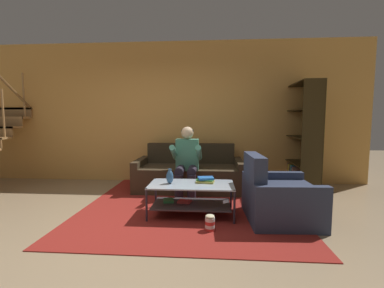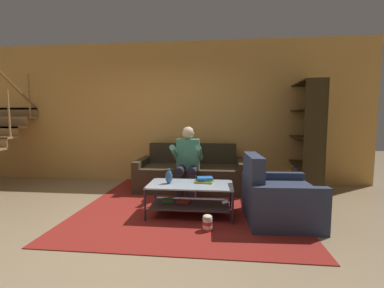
{
  "view_description": "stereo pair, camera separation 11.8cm",
  "coord_description": "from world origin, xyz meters",
  "px_view_note": "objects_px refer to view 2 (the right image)",
  "views": [
    {
      "loc": [
        1.02,
        -2.93,
        1.31
      ],
      "look_at": [
        0.74,
        0.95,
        0.94
      ],
      "focal_mm": 24.0,
      "sensor_mm": 36.0,
      "label": 1
    },
    {
      "loc": [
        1.14,
        -2.92,
        1.31
      ],
      "look_at": [
        0.74,
        0.95,
        0.94
      ],
      "focal_mm": 24.0,
      "sensor_mm": 36.0,
      "label": 2
    }
  ],
  "objects_px": {
    "coffee_table": "(190,194)",
    "book_stack": "(205,180)",
    "vase": "(169,177)",
    "armchair": "(277,199)",
    "couch": "(191,174)",
    "popcorn_tub": "(207,223)",
    "person_seated_center": "(187,159)",
    "bookshelf": "(306,151)"
  },
  "relations": [
    {
      "from": "coffee_table",
      "to": "armchair",
      "type": "relative_size",
      "value": 1.21
    },
    {
      "from": "coffee_table",
      "to": "popcorn_tub",
      "type": "relative_size",
      "value": 5.77
    },
    {
      "from": "couch",
      "to": "popcorn_tub",
      "type": "bearing_deg",
      "value": -77.83
    },
    {
      "from": "vase",
      "to": "bookshelf",
      "type": "height_order",
      "value": "bookshelf"
    },
    {
      "from": "person_seated_center",
      "to": "bookshelf",
      "type": "relative_size",
      "value": 0.6
    },
    {
      "from": "armchair",
      "to": "popcorn_tub",
      "type": "relative_size",
      "value": 4.78
    },
    {
      "from": "vase",
      "to": "couch",
      "type": "bearing_deg",
      "value": 83.29
    },
    {
      "from": "coffee_table",
      "to": "book_stack",
      "type": "xyz_separation_m",
      "value": [
        0.2,
        0.1,
        0.18
      ]
    },
    {
      "from": "book_stack",
      "to": "armchair",
      "type": "xyz_separation_m",
      "value": [
        0.95,
        -0.18,
        -0.19
      ]
    },
    {
      "from": "bookshelf",
      "to": "armchair",
      "type": "distance_m",
      "value": 1.87
    },
    {
      "from": "person_seated_center",
      "to": "armchair",
      "type": "relative_size",
      "value": 1.26
    },
    {
      "from": "couch",
      "to": "book_stack",
      "type": "distance_m",
      "value": 1.29
    },
    {
      "from": "couch",
      "to": "person_seated_center",
      "type": "height_order",
      "value": "person_seated_center"
    },
    {
      "from": "couch",
      "to": "book_stack",
      "type": "height_order",
      "value": "couch"
    },
    {
      "from": "vase",
      "to": "person_seated_center",
      "type": "bearing_deg",
      "value": 78.88
    },
    {
      "from": "vase",
      "to": "armchair",
      "type": "xyz_separation_m",
      "value": [
        1.43,
        -0.08,
        -0.25
      ]
    },
    {
      "from": "person_seated_center",
      "to": "bookshelf",
      "type": "bearing_deg",
      "value": 18.79
    },
    {
      "from": "vase",
      "to": "popcorn_tub",
      "type": "bearing_deg",
      "value": -41.07
    },
    {
      "from": "couch",
      "to": "popcorn_tub",
      "type": "distance_m",
      "value": 1.87
    },
    {
      "from": "coffee_table",
      "to": "vase",
      "type": "distance_m",
      "value": 0.37
    },
    {
      "from": "person_seated_center",
      "to": "vase",
      "type": "bearing_deg",
      "value": -101.12
    },
    {
      "from": "coffee_table",
      "to": "book_stack",
      "type": "distance_m",
      "value": 0.29
    },
    {
      "from": "vase",
      "to": "armchair",
      "type": "relative_size",
      "value": 0.21
    },
    {
      "from": "person_seated_center",
      "to": "coffee_table",
      "type": "xyz_separation_m",
      "value": [
        0.13,
        -0.79,
        -0.36
      ]
    },
    {
      "from": "bookshelf",
      "to": "popcorn_tub",
      "type": "distance_m",
      "value": 2.73
    },
    {
      "from": "coffee_table",
      "to": "vase",
      "type": "relative_size",
      "value": 5.61
    },
    {
      "from": "couch",
      "to": "vase",
      "type": "distance_m",
      "value": 1.37
    },
    {
      "from": "coffee_table",
      "to": "book_stack",
      "type": "relative_size",
      "value": 4.36
    },
    {
      "from": "popcorn_tub",
      "to": "book_stack",
      "type": "bearing_deg",
      "value": 96.47
    },
    {
      "from": "vase",
      "to": "book_stack",
      "type": "xyz_separation_m",
      "value": [
        0.48,
        0.11,
        -0.06
      ]
    },
    {
      "from": "coffee_table",
      "to": "popcorn_tub",
      "type": "distance_m",
      "value": 0.59
    },
    {
      "from": "bookshelf",
      "to": "armchair",
      "type": "relative_size",
      "value": 2.08
    },
    {
      "from": "couch",
      "to": "bookshelf",
      "type": "bearing_deg",
      "value": 5.02
    },
    {
      "from": "armchair",
      "to": "popcorn_tub",
      "type": "height_order",
      "value": "armchair"
    },
    {
      "from": "person_seated_center",
      "to": "popcorn_tub",
      "type": "xyz_separation_m",
      "value": [
        0.39,
        -1.28,
        -0.55
      ]
    },
    {
      "from": "vase",
      "to": "bookshelf",
      "type": "bearing_deg",
      "value": 33.72
    },
    {
      "from": "vase",
      "to": "popcorn_tub",
      "type": "relative_size",
      "value": 1.03
    },
    {
      "from": "vase",
      "to": "bookshelf",
      "type": "xyz_separation_m",
      "value": [
        2.29,
        1.53,
        0.19
      ]
    },
    {
      "from": "armchair",
      "to": "popcorn_tub",
      "type": "distance_m",
      "value": 0.99
    },
    {
      "from": "coffee_table",
      "to": "armchair",
      "type": "height_order",
      "value": "armchair"
    },
    {
      "from": "couch",
      "to": "book_stack",
      "type": "xyz_separation_m",
      "value": [
        0.33,
        -1.23,
        0.19
      ]
    },
    {
      "from": "couch",
      "to": "book_stack",
      "type": "relative_size",
      "value": 7.53
    }
  ]
}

